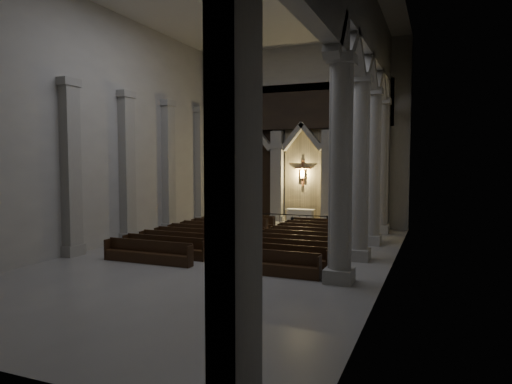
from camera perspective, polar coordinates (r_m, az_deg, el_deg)
room at (r=20.72m, az=-3.37°, el=12.96°), size 24.00×24.10×12.00m
sanctuary_wall at (r=31.36m, az=5.80°, el=8.05°), size 14.00×0.77×12.00m
right_arcade at (r=20.39m, az=12.86°, el=13.67°), size 1.00×24.00×12.00m
left_pilasters at (r=26.91m, az=-13.19°, el=2.89°), size 0.60×13.00×8.03m
sanctuary_step at (r=30.68m, az=5.23°, el=-4.10°), size 8.50×2.60×0.15m
altar at (r=30.86m, az=5.56°, el=-3.01°), size 1.88×0.75×0.96m
altar_rail at (r=29.56m, az=4.61°, el=-3.36°), size 4.63×0.09×0.91m
candle_stand_left at (r=30.54m, az=-1.16°, el=-3.56°), size 0.23×0.23×1.35m
candle_stand_right at (r=29.26m, az=9.19°, el=-3.90°), size 0.24×0.24×1.44m
pews at (r=23.17m, az=-0.55°, el=-6.11°), size 9.63×10.51×0.94m
worshipper at (r=26.60m, az=4.54°, el=-4.29°), size 0.43×0.30×1.11m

